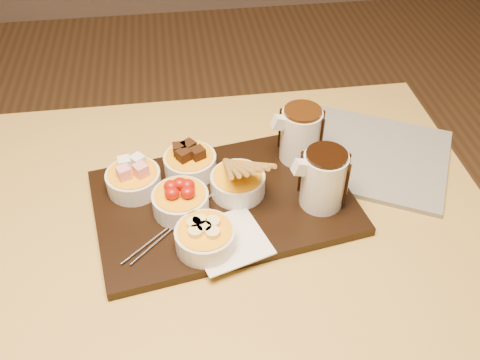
{
  "coord_description": "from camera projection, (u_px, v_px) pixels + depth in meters",
  "views": [
    {
      "loc": [
        0.04,
        -0.65,
        1.45
      ],
      "look_at": [
        0.14,
        0.04,
        0.81
      ],
      "focal_mm": 40.0,
      "sensor_mm": 36.0,
      "label": 1
    }
  ],
  "objects": [
    {
      "name": "dining_table",
      "position": [
        169.0,
        264.0,
        1.01
      ],
      "size": [
        1.2,
        0.8,
        0.75
      ],
      "color": "gold",
      "rests_on": "ground"
    },
    {
      "name": "serving_board",
      "position": [
        224.0,
        202.0,
        0.98
      ],
      "size": [
        0.5,
        0.37,
        0.02
      ],
      "primitive_type": "cube",
      "rotation": [
        0.0,
        0.0,
        0.16
      ],
      "color": "black",
      "rests_on": "dining_table"
    },
    {
      "name": "napkin",
      "position": [
        229.0,
        240.0,
        0.9
      ],
      "size": [
        0.15,
        0.15,
        0.0
      ],
      "primitive_type": "cube",
      "rotation": [
        0.0,
        0.0,
        0.3
      ],
      "color": "white",
      "rests_on": "serving_board"
    },
    {
      "name": "bowl_marshmallows",
      "position": [
        134.0,
        181.0,
        0.98
      ],
      "size": [
        0.1,
        0.1,
        0.04
      ],
      "primitive_type": "cylinder",
      "color": "silver",
      "rests_on": "serving_board"
    },
    {
      "name": "bowl_cake",
      "position": [
        190.0,
        164.0,
        1.02
      ],
      "size": [
        0.1,
        0.1,
        0.04
      ],
      "primitive_type": "cylinder",
      "color": "silver",
      "rests_on": "serving_board"
    },
    {
      "name": "bowl_strawberries",
      "position": [
        181.0,
        202.0,
        0.94
      ],
      "size": [
        0.1,
        0.1,
        0.04
      ],
      "primitive_type": "cylinder",
      "color": "silver",
      "rests_on": "serving_board"
    },
    {
      "name": "bowl_biscotti",
      "position": [
        238.0,
        184.0,
        0.97
      ],
      "size": [
        0.1,
        0.1,
        0.04
      ],
      "primitive_type": "cylinder",
      "color": "silver",
      "rests_on": "serving_board"
    },
    {
      "name": "bowl_bananas",
      "position": [
        205.0,
        238.0,
        0.88
      ],
      "size": [
        0.1,
        0.1,
        0.04
      ],
      "primitive_type": "cylinder",
      "color": "silver",
      "rests_on": "serving_board"
    },
    {
      "name": "pitcher_dark_chocolate",
      "position": [
        323.0,
        180.0,
        0.93
      ],
      "size": [
        0.09,
        0.09,
        0.11
      ],
      "primitive_type": "cylinder",
      "rotation": [
        0.0,
        0.0,
        0.16
      ],
      "color": "silver",
      "rests_on": "serving_board"
    },
    {
      "name": "pitcher_milk_chocolate",
      "position": [
        301.0,
        135.0,
        1.03
      ],
      "size": [
        0.09,
        0.09,
        0.11
      ],
      "primitive_type": "cylinder",
      "rotation": [
        0.0,
        0.0,
        0.16
      ],
      "color": "silver",
      "rests_on": "serving_board"
    },
    {
      "name": "fondue_skewers",
      "position": [
        179.0,
        219.0,
        0.93
      ],
      "size": [
        0.19,
        0.22,
        0.01
      ],
      "primitive_type": null,
      "rotation": [
        0.0,
        0.0,
        -0.85
      ],
      "color": "silver",
      "rests_on": "serving_board"
    },
    {
      "name": "newspaper",
      "position": [
        364.0,
        154.0,
        1.09
      ],
      "size": [
        0.41,
        0.38,
        0.01
      ],
      "primitive_type": "cube",
      "rotation": [
        0.0,
        0.0,
        -0.49
      ],
      "color": "beige",
      "rests_on": "dining_table"
    }
  ]
}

